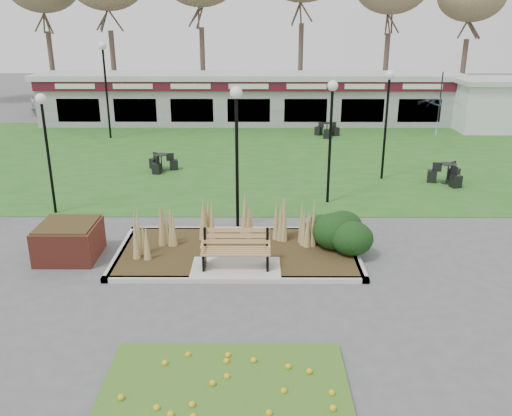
{
  "coord_description": "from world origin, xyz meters",
  "views": [
    {
      "loc": [
        0.56,
        -12.01,
        6.0
      ],
      "look_at": [
        0.49,
        2.0,
        1.03
      ],
      "focal_mm": 38.0,
      "sensor_mm": 36.0,
      "label": 1
    }
  ],
  "objects_px": {
    "lamp_post_near_right": "(331,115)",
    "bistro_set_c": "(447,177)",
    "lamp_post_far_right": "(388,101)",
    "food_pavilion": "(249,98)",
    "park_bench": "(236,248)",
    "lamp_post_far_left": "(104,69)",
    "brick_planter": "(69,240)",
    "lamp_post_near_left": "(45,128)",
    "car_black": "(122,104)",
    "bistro_set_d": "(327,132)",
    "service_hut": "(494,104)",
    "bistro_set_b": "(162,165)",
    "car_silver": "(68,101)",
    "patio_umbrella": "(438,117)",
    "lamp_post_mid_right": "(237,127)"
  },
  "relations": [
    {
      "from": "food_pavilion",
      "to": "lamp_post_mid_right",
      "type": "xyz_separation_m",
      "value": [
        -0.07,
        -16.76,
        1.57
      ]
    },
    {
      "from": "food_pavilion",
      "to": "lamp_post_far_right",
      "type": "relative_size",
      "value": 5.94
    },
    {
      "from": "lamp_post_mid_right",
      "to": "patio_umbrella",
      "type": "distance_m",
      "value": 13.47
    },
    {
      "from": "bistro_set_d",
      "to": "patio_umbrella",
      "type": "relative_size",
      "value": 0.52
    },
    {
      "from": "service_hut",
      "to": "lamp_post_far_left",
      "type": "relative_size",
      "value": 0.91
    },
    {
      "from": "car_black",
      "to": "lamp_post_mid_right",
      "type": "bearing_deg",
      "value": -141.26
    },
    {
      "from": "bistro_set_b",
      "to": "bistro_set_c",
      "type": "xyz_separation_m",
      "value": [
        11.13,
        -1.73,
        0.02
      ]
    },
    {
      "from": "patio_umbrella",
      "to": "car_silver",
      "type": "height_order",
      "value": "patio_umbrella"
    },
    {
      "from": "car_silver",
      "to": "park_bench",
      "type": "bearing_deg",
      "value": -173.13
    },
    {
      "from": "lamp_post_far_right",
      "to": "food_pavilion",
      "type": "bearing_deg",
      "value": 114.73
    },
    {
      "from": "park_bench",
      "to": "brick_planter",
      "type": "height_order",
      "value": "park_bench"
    },
    {
      "from": "lamp_post_far_left",
      "to": "bistro_set_b",
      "type": "bearing_deg",
      "value": -59.39
    },
    {
      "from": "brick_planter",
      "to": "lamp_post_near_left",
      "type": "distance_m",
      "value": 4.4
    },
    {
      "from": "service_hut",
      "to": "lamp_post_near_left",
      "type": "distance_m",
      "value": 23.82
    },
    {
      "from": "brick_planter",
      "to": "bistro_set_d",
      "type": "relative_size",
      "value": 1.14
    },
    {
      "from": "park_bench",
      "to": "lamp_post_far_left",
      "type": "xyz_separation_m",
      "value": [
        -7.16,
        15.53,
        2.93
      ]
    },
    {
      "from": "brick_planter",
      "to": "lamp_post_near_left",
      "type": "height_order",
      "value": "lamp_post_near_left"
    },
    {
      "from": "lamp_post_far_right",
      "to": "bistro_set_d",
      "type": "relative_size",
      "value": 3.14
    },
    {
      "from": "lamp_post_mid_right",
      "to": "bistro_set_b",
      "type": "height_order",
      "value": "lamp_post_mid_right"
    },
    {
      "from": "bistro_set_c",
      "to": "car_black",
      "type": "distance_m",
      "value": 21.25
    },
    {
      "from": "lamp_post_far_right",
      "to": "lamp_post_far_left",
      "type": "xyz_separation_m",
      "value": [
        -12.53,
        7.47,
        0.5
      ]
    },
    {
      "from": "lamp_post_near_left",
      "to": "car_silver",
      "type": "distance_m",
      "value": 20.13
    },
    {
      "from": "patio_umbrella",
      "to": "car_black",
      "type": "bearing_deg",
      "value": 152.26
    },
    {
      "from": "lamp_post_far_right",
      "to": "bistro_set_b",
      "type": "bearing_deg",
      "value": 172.64
    },
    {
      "from": "lamp_post_near_right",
      "to": "bistro_set_c",
      "type": "height_order",
      "value": "lamp_post_near_right"
    },
    {
      "from": "lamp_post_near_right",
      "to": "bistro_set_d",
      "type": "bearing_deg",
      "value": 83.36
    },
    {
      "from": "car_silver",
      "to": "lamp_post_far_left",
      "type": "bearing_deg",
      "value": -168.79
    },
    {
      "from": "food_pavilion",
      "to": "brick_planter",
      "type": "bearing_deg",
      "value": -103.06
    },
    {
      "from": "brick_planter",
      "to": "food_pavilion",
      "type": "height_order",
      "value": "food_pavilion"
    },
    {
      "from": "lamp_post_mid_right",
      "to": "lamp_post_far_right",
      "type": "relative_size",
      "value": 1.01
    },
    {
      "from": "service_hut",
      "to": "bistro_set_c",
      "type": "xyz_separation_m",
      "value": [
        -5.79,
        -10.28,
        -1.18
      ]
    },
    {
      "from": "lamp_post_mid_right",
      "to": "bistro_set_c",
      "type": "distance_m",
      "value": 9.41
    },
    {
      "from": "service_hut",
      "to": "lamp_post_mid_right",
      "type": "relative_size",
      "value": 1.05
    },
    {
      "from": "bistro_set_b",
      "to": "car_silver",
      "type": "height_order",
      "value": "car_silver"
    },
    {
      "from": "brick_planter",
      "to": "patio_umbrella",
      "type": "distance_m",
      "value": 18.04
    },
    {
      "from": "park_bench",
      "to": "car_black",
      "type": "height_order",
      "value": "car_black"
    },
    {
      "from": "lamp_post_near_left",
      "to": "lamp_post_far_left",
      "type": "height_order",
      "value": "lamp_post_far_left"
    },
    {
      "from": "patio_umbrella",
      "to": "car_black",
      "type": "xyz_separation_m",
      "value": [
        -16.91,
        8.89,
        -0.81
      ]
    },
    {
      "from": "park_bench",
      "to": "bistro_set_c",
      "type": "height_order",
      "value": "park_bench"
    },
    {
      "from": "brick_planter",
      "to": "lamp_post_mid_right",
      "type": "bearing_deg",
      "value": 26.93
    },
    {
      "from": "brick_planter",
      "to": "car_black",
      "type": "xyz_separation_m",
      "value": [
        -3.6,
        21.03,
        0.32
      ]
    },
    {
      "from": "lamp_post_near_left",
      "to": "food_pavilion",
      "type": "bearing_deg",
      "value": 68.92
    },
    {
      "from": "food_pavilion",
      "to": "car_silver",
      "type": "relative_size",
      "value": 5.43
    },
    {
      "from": "bistro_set_d",
      "to": "car_black",
      "type": "bearing_deg",
      "value": 154.46
    },
    {
      "from": "bistro_set_d",
      "to": "service_hut",
      "type": "bearing_deg",
      "value": 10.81
    },
    {
      "from": "bistro_set_b",
      "to": "car_black",
      "type": "xyz_separation_m",
      "value": [
        -4.58,
        12.58,
        0.54
      ]
    },
    {
      "from": "car_silver",
      "to": "car_black",
      "type": "xyz_separation_m",
      "value": [
        3.9,
        -1.51,
        0.02
      ]
    },
    {
      "from": "lamp_post_far_right",
      "to": "car_silver",
      "type": "bearing_deg",
      "value": 138.6
    },
    {
      "from": "brick_planter",
      "to": "bistro_set_d",
      "type": "xyz_separation_m",
      "value": [
        8.56,
        15.22,
        -0.22
      ]
    },
    {
      "from": "lamp_post_near_right",
      "to": "bistro_set_c",
      "type": "distance_m",
      "value": 5.95
    }
  ]
}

